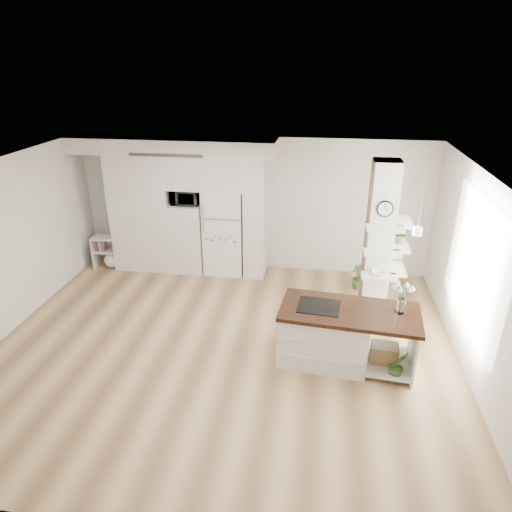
{
  "coord_description": "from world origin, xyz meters",
  "views": [
    {
      "loc": [
        1.35,
        -5.69,
        4.11
      ],
      "look_at": [
        0.37,
        0.9,
        1.17
      ],
      "focal_mm": 32.0,
      "sensor_mm": 36.0,
      "label": 1
    }
  ],
  "objects_px": {
    "refrigerator": "(225,231)",
    "kitchen_island": "(332,333)",
    "bookshelf": "(109,254)",
    "floor_plant_a": "(398,365)"
  },
  "relations": [
    {
      "from": "floor_plant_a",
      "to": "refrigerator",
      "type": "bearing_deg",
      "value": 134.55
    },
    {
      "from": "refrigerator",
      "to": "kitchen_island",
      "type": "bearing_deg",
      "value": -51.94
    },
    {
      "from": "kitchen_island",
      "to": "bookshelf",
      "type": "height_order",
      "value": "kitchen_island"
    },
    {
      "from": "refrigerator",
      "to": "kitchen_island",
      "type": "height_order",
      "value": "refrigerator"
    },
    {
      "from": "kitchen_island",
      "to": "bookshelf",
      "type": "distance_m",
      "value": 5.26
    },
    {
      "from": "refrigerator",
      "to": "kitchen_island",
      "type": "distance_m",
      "value": 3.51
    },
    {
      "from": "bookshelf",
      "to": "floor_plant_a",
      "type": "distance_m",
      "value": 6.21
    },
    {
      "from": "kitchen_island",
      "to": "bookshelf",
      "type": "relative_size",
      "value": 2.96
    },
    {
      "from": "refrigerator",
      "to": "floor_plant_a",
      "type": "relative_size",
      "value": 3.54
    },
    {
      "from": "bookshelf",
      "to": "floor_plant_a",
      "type": "xyz_separation_m",
      "value": [
        5.49,
        -2.91,
        -0.05
      ]
    }
  ]
}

